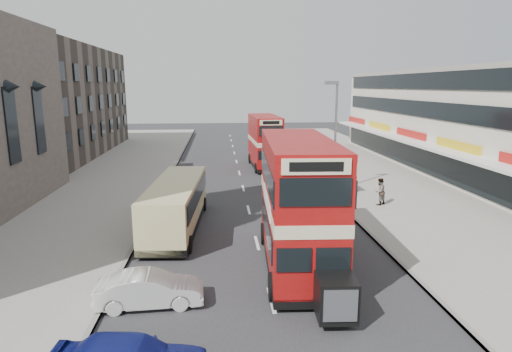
# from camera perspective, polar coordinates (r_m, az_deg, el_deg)

# --- Properties ---
(ground) EXTENTS (160.00, 160.00, 0.00)m
(ground) POSITION_cam_1_polar(r_m,az_deg,el_deg) (15.03, 3.02, -19.55)
(ground) COLOR #28282B
(ground) RESTS_ON ground
(road_surface) EXTENTS (12.00, 90.00, 0.01)m
(road_surface) POSITION_cam_1_polar(r_m,az_deg,el_deg) (33.68, -1.70, -1.61)
(road_surface) COLOR #28282B
(road_surface) RESTS_ON ground
(pavement_right) EXTENTS (12.00, 90.00, 0.15)m
(pavement_right) POSITION_cam_1_polar(r_m,az_deg,el_deg) (36.35, 17.55, -1.04)
(pavement_right) COLOR gray
(pavement_right) RESTS_ON ground
(pavement_left) EXTENTS (12.00, 90.00, 0.15)m
(pavement_left) POSITION_cam_1_polar(r_m,az_deg,el_deg) (35.10, -21.66, -1.78)
(pavement_left) COLOR gray
(pavement_left) RESTS_ON ground
(kerb_left) EXTENTS (0.20, 90.00, 0.16)m
(kerb_left) POSITION_cam_1_polar(r_m,az_deg,el_deg) (33.87, -12.06, -1.67)
(kerb_left) COLOR gray
(kerb_left) RESTS_ON ground
(kerb_right) EXTENTS (0.20, 90.00, 0.16)m
(kerb_right) POSITION_cam_1_polar(r_m,az_deg,el_deg) (34.54, 8.46, -1.27)
(kerb_right) COLOR gray
(kerb_right) RESTS_ON ground
(brick_terrace) EXTENTS (14.00, 28.00, 12.00)m
(brick_terrace) POSITION_cam_1_polar(r_m,az_deg,el_deg) (54.59, -26.98, 8.64)
(brick_terrace) COLOR #66594C
(brick_terrace) RESTS_ON ground
(commercial_row) EXTENTS (9.90, 46.20, 9.30)m
(commercial_row) POSITION_cam_1_polar(r_m,az_deg,el_deg) (41.11, 27.23, 6.16)
(commercial_row) COLOR beige
(commercial_row) RESTS_ON ground
(street_lamp) EXTENTS (1.00, 0.20, 8.12)m
(street_lamp) POSITION_cam_1_polar(r_m,az_deg,el_deg) (31.97, 10.28, 6.18)
(street_lamp) COLOR slate
(street_lamp) RESTS_ON ground
(bus_main) EXTENTS (3.16, 10.00, 5.44)m
(bus_main) POSITION_cam_1_polar(r_m,az_deg,el_deg) (18.76, 5.56, -3.56)
(bus_main) COLOR black
(bus_main) RESTS_ON ground
(bus_second) EXTENTS (2.70, 8.80, 4.83)m
(bus_second) POSITION_cam_1_polar(r_m,az_deg,el_deg) (41.84, 1.17, 4.57)
(bus_second) COLOR black
(bus_second) RESTS_ON ground
(coach) EXTENTS (3.01, 9.52, 2.49)m
(coach) POSITION_cam_1_polar(r_m,az_deg,el_deg) (24.29, -10.43, -3.55)
(coach) COLOR black
(coach) RESTS_ON ground
(car_left_front) EXTENTS (3.89, 1.54, 1.26)m
(car_left_front) POSITION_cam_1_polar(r_m,az_deg,el_deg) (16.57, -13.79, -14.27)
(car_left_front) COLOR silver
(car_left_front) RESTS_ON ground
(car_right_a) EXTENTS (5.10, 2.21, 1.46)m
(car_right_a) POSITION_cam_1_polar(r_m,az_deg,el_deg) (32.16, 8.38, -1.05)
(car_right_a) COLOR #9E310F
(car_right_a) RESTS_ON ground
(car_right_b) EXTENTS (4.68, 2.21, 1.29)m
(car_right_b) POSITION_cam_1_polar(r_m,az_deg,el_deg) (34.24, 7.62, -0.38)
(car_right_b) COLOR orange
(car_right_b) RESTS_ON ground
(car_right_c) EXTENTS (3.59, 1.58, 1.20)m
(car_right_c) POSITION_cam_1_polar(r_m,az_deg,el_deg) (47.72, 3.22, 3.10)
(car_right_c) COLOR #568DAC
(car_right_c) RESTS_ON ground
(pedestrian_near) EXTENTS (0.80, 0.73, 1.79)m
(pedestrian_near) POSITION_cam_1_polar(r_m,az_deg,el_deg) (29.42, 15.95, -1.96)
(pedestrian_near) COLOR gray
(pedestrian_near) RESTS_ON pavement_right
(pedestrian_far) EXTENTS (1.04, 0.60, 1.66)m
(pedestrian_far) POSITION_cam_1_polar(r_m,az_deg,el_deg) (44.15, 8.36, 2.78)
(pedestrian_far) COLOR gray
(pedestrian_far) RESTS_ON pavement_right
(cyclist) EXTENTS (0.81, 1.84, 2.10)m
(cyclist) POSITION_cam_1_polar(r_m,az_deg,el_deg) (36.27, 5.34, 0.45)
(cyclist) COLOR gray
(cyclist) RESTS_ON ground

